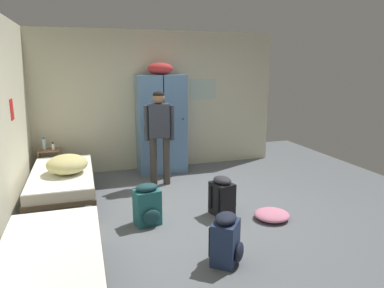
{
  "coord_description": "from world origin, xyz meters",
  "views": [
    {
      "loc": [
        -1.44,
        -4.35,
        2.04
      ],
      "look_at": [
        0.0,
        0.24,
        0.95
      ],
      "focal_mm": 33.0,
      "sensor_mm": 36.0,
      "label": 1
    }
  ],
  "objects_px": {
    "water_bottle": "(44,144)",
    "lotion_bottle": "(53,146)",
    "person_traveler": "(159,129)",
    "bedding_heap": "(67,164)",
    "locker_bank": "(161,122)",
    "backpack_navy": "(226,240)",
    "backpack_black": "(223,197)",
    "backpack_teal": "(147,205)",
    "bed_left_front": "(50,264)",
    "clothes_pile_pink": "(272,215)",
    "shelf_unit": "(50,162)",
    "bed_left_rear": "(62,178)"
  },
  "relations": [
    {
      "from": "locker_bank",
      "to": "bed_left_front",
      "type": "height_order",
      "value": "locker_bank"
    },
    {
      "from": "locker_bank",
      "to": "shelf_unit",
      "type": "distance_m",
      "value": 2.12
    },
    {
      "from": "water_bottle",
      "to": "backpack_black",
      "type": "bearing_deg",
      "value": -43.13
    },
    {
      "from": "shelf_unit",
      "to": "backpack_black",
      "type": "bearing_deg",
      "value": -43.83
    },
    {
      "from": "bed_left_front",
      "to": "person_traveler",
      "type": "relative_size",
      "value": 1.18
    },
    {
      "from": "backpack_black",
      "to": "backpack_teal",
      "type": "relative_size",
      "value": 1.0
    },
    {
      "from": "lotion_bottle",
      "to": "clothes_pile_pink",
      "type": "height_order",
      "value": "lotion_bottle"
    },
    {
      "from": "shelf_unit",
      "to": "person_traveler",
      "type": "distance_m",
      "value": 2.08
    },
    {
      "from": "person_traveler",
      "to": "backpack_navy",
      "type": "distance_m",
      "value": 2.74
    },
    {
      "from": "water_bottle",
      "to": "backpack_navy",
      "type": "height_order",
      "value": "water_bottle"
    },
    {
      "from": "bed_left_rear",
      "to": "lotion_bottle",
      "type": "xyz_separation_m",
      "value": [
        -0.18,
        1.11,
        0.25
      ]
    },
    {
      "from": "locker_bank",
      "to": "water_bottle",
      "type": "relative_size",
      "value": 9.32
    },
    {
      "from": "shelf_unit",
      "to": "bed_left_rear",
      "type": "distance_m",
      "value": 1.18
    },
    {
      "from": "water_bottle",
      "to": "lotion_bottle",
      "type": "relative_size",
      "value": 1.62
    },
    {
      "from": "person_traveler",
      "to": "backpack_navy",
      "type": "xyz_separation_m",
      "value": [
        0.12,
        -2.65,
        -0.71
      ]
    },
    {
      "from": "shelf_unit",
      "to": "backpack_teal",
      "type": "relative_size",
      "value": 1.04
    },
    {
      "from": "backpack_black",
      "to": "backpack_teal",
      "type": "distance_m",
      "value": 1.04
    },
    {
      "from": "person_traveler",
      "to": "clothes_pile_pink",
      "type": "relative_size",
      "value": 3.39
    },
    {
      "from": "bed_left_rear",
      "to": "bedding_heap",
      "type": "relative_size",
      "value": 3.06
    },
    {
      "from": "water_bottle",
      "to": "locker_bank",
      "type": "bearing_deg",
      "value": -1.26
    },
    {
      "from": "person_traveler",
      "to": "lotion_bottle",
      "type": "xyz_separation_m",
      "value": [
        -1.75,
        0.74,
        -0.34
      ]
    },
    {
      "from": "locker_bank",
      "to": "lotion_bottle",
      "type": "relative_size",
      "value": 15.09
    },
    {
      "from": "shelf_unit",
      "to": "bed_left_front",
      "type": "relative_size",
      "value": 0.3
    },
    {
      "from": "bedding_heap",
      "to": "backpack_black",
      "type": "xyz_separation_m",
      "value": [
        2.03,
        -1.0,
        -0.37
      ]
    },
    {
      "from": "bed_left_front",
      "to": "lotion_bottle",
      "type": "xyz_separation_m",
      "value": [
        -0.18,
        3.53,
        0.25
      ]
    },
    {
      "from": "shelf_unit",
      "to": "bedding_heap",
      "type": "xyz_separation_m",
      "value": [
        0.34,
        -1.28,
        0.28
      ]
    },
    {
      "from": "person_traveler",
      "to": "water_bottle",
      "type": "relative_size",
      "value": 7.23
    },
    {
      "from": "clothes_pile_pink",
      "to": "person_traveler",
      "type": "bearing_deg",
      "value": 121.51
    },
    {
      "from": "bed_left_rear",
      "to": "water_bottle",
      "type": "bearing_deg",
      "value": 105.75
    },
    {
      "from": "backpack_black",
      "to": "backpack_teal",
      "type": "bearing_deg",
      "value": 179.55
    },
    {
      "from": "bedding_heap",
      "to": "locker_bank",
      "type": "bearing_deg",
      "value": 36.71
    },
    {
      "from": "shelf_unit",
      "to": "backpack_teal",
      "type": "bearing_deg",
      "value": -59.67
    },
    {
      "from": "person_traveler",
      "to": "backpack_navy",
      "type": "relative_size",
      "value": 2.92
    },
    {
      "from": "lotion_bottle",
      "to": "water_bottle",
      "type": "bearing_deg",
      "value": 158.2
    },
    {
      "from": "lotion_bottle",
      "to": "backpack_black",
      "type": "xyz_separation_m",
      "value": [
        2.3,
        -2.24,
        -0.37
      ]
    },
    {
      "from": "bedding_heap",
      "to": "person_traveler",
      "type": "bearing_deg",
      "value": 18.81
    },
    {
      "from": "person_traveler",
      "to": "backpack_teal",
      "type": "bearing_deg",
      "value": -108.36
    },
    {
      "from": "locker_bank",
      "to": "backpack_navy",
      "type": "xyz_separation_m",
      "value": [
        -0.08,
        -3.4,
        -0.71
      ]
    },
    {
      "from": "locker_bank",
      "to": "backpack_black",
      "type": "xyz_separation_m",
      "value": [
        0.35,
        -2.25,
        -0.71
      ]
    },
    {
      "from": "person_traveler",
      "to": "clothes_pile_pink",
      "type": "distance_m",
      "value": 2.34
    },
    {
      "from": "water_bottle",
      "to": "backpack_teal",
      "type": "bearing_deg",
      "value": -58.42
    },
    {
      "from": "backpack_teal",
      "to": "clothes_pile_pink",
      "type": "relative_size",
      "value": 1.16
    },
    {
      "from": "person_traveler",
      "to": "clothes_pile_pink",
      "type": "height_order",
      "value": "person_traveler"
    },
    {
      "from": "shelf_unit",
      "to": "bed_left_front",
      "type": "distance_m",
      "value": 3.58
    },
    {
      "from": "shelf_unit",
      "to": "water_bottle",
      "type": "height_order",
      "value": "water_bottle"
    },
    {
      "from": "backpack_black",
      "to": "backpack_navy",
      "type": "bearing_deg",
      "value": -110.38
    },
    {
      "from": "bed_left_rear",
      "to": "backpack_black",
      "type": "bearing_deg",
      "value": -27.96
    },
    {
      "from": "bed_left_front",
      "to": "water_bottle",
      "type": "height_order",
      "value": "water_bottle"
    },
    {
      "from": "locker_bank",
      "to": "backpack_navy",
      "type": "relative_size",
      "value": 3.76
    },
    {
      "from": "bed_left_rear",
      "to": "lotion_bottle",
      "type": "distance_m",
      "value": 1.15
    }
  ]
}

